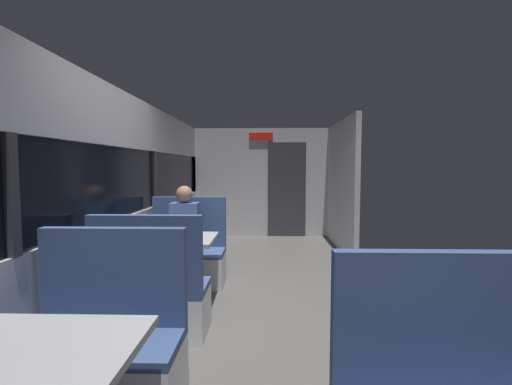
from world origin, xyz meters
The scene contains 10 objects.
ground_plane centered at (0.00, 0.00, -0.01)m, with size 3.30×9.20×0.02m, color #514F4C.
carriage_window_panel_left centered at (-1.45, 0.00, 1.11)m, with size 0.09×8.48×2.30m.
carriage_end_bulkhead centered at (0.06, 4.19, 1.14)m, with size 2.90×0.11×2.30m.
carriage_aisle_panel_right centered at (1.45, 3.00, 1.15)m, with size 0.08×2.40×2.30m, color #B2B2B7.
dining_table_near_window centered at (-0.89, -2.09, 0.64)m, with size 0.90×0.70×0.74m.
bench_near_window_facing_entry centered at (-0.89, -1.39, 0.33)m, with size 0.95×0.50×1.10m.
dining_table_mid_window centered at (-0.89, 0.26, 0.64)m, with size 0.90×0.70×0.74m.
bench_mid_window_facing_end centered at (-0.89, -0.44, 0.33)m, with size 0.95×0.50×1.10m.
bench_mid_window_facing_entry centered at (-0.89, 0.96, 0.33)m, with size 0.95×0.50×1.10m.
seated_passenger centered at (-0.89, 0.89, 0.54)m, with size 0.47×0.55×1.26m.
Camera 1 is at (0.10, -3.51, 1.50)m, focal length 25.30 mm.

